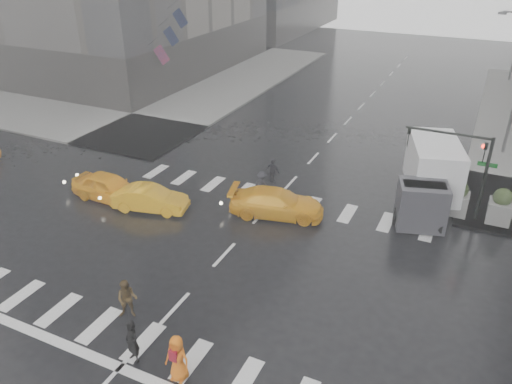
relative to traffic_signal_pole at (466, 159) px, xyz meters
The scene contains 17 objects.
ground 12.47m from the traffic_signal_pole, 138.36° to the right, with size 120.00×120.00×0.00m, color black.
sidewalk_nw 30.21m from the traffic_signal_pole, 161.58° to the left, with size 35.00×35.00×0.15m, color slate.
road_markings 12.47m from the traffic_signal_pole, 138.36° to the right, with size 18.00×48.00×0.01m, color silver, non-canonical shape.
traffic_signal_pole is the anchor object (origin of this frame).
planter_west 3.01m from the traffic_signal_pole, behind, with size 1.10×1.10×1.80m.
planter_mid 2.24m from the traffic_signal_pole, 91.76° to the left, with size 1.10×1.10×1.80m.
planter_east 3.00m from the traffic_signal_pole, ahead, with size 1.10×1.10×1.80m.
flag_cluster 26.38m from the traffic_signal_pole, 156.46° to the left, with size 2.87×3.06×4.69m.
pedestrian_black 17.29m from the traffic_signal_pole, 120.65° to the right, with size 1.23×1.24×2.43m.
pedestrian_brown 16.85m from the traffic_signal_pole, 128.21° to the right, with size 0.78×0.61×1.61m, color #4C381B.
pedestrian_orange 16.54m from the traffic_signal_pole, 115.22° to the right, with size 0.86×0.58×1.72m.
pedestrian_far_a 10.28m from the traffic_signal_pole, behind, with size 0.87×0.53×1.49m, color black.
pedestrian_far_b 10.35m from the traffic_signal_pole, 167.29° to the right, with size 0.98×0.54×1.51m, color black.
taxi_front 18.30m from the traffic_signal_pole, 160.66° to the right, with size 1.73×4.31×1.47m, color #FFAC0D.
taxi_mid 15.86m from the traffic_signal_pole, 157.43° to the right, with size 1.37×3.93×1.29m, color #FFAC0D.
taxi_rear 9.43m from the traffic_signal_pole, 156.01° to the right, with size 1.96×4.25×1.40m, color #FFAC0D.
box_truck 2.14m from the traffic_signal_pole, 162.26° to the left, with size 2.36×6.28×3.34m.
Camera 1 is at (9.28, -16.25, 12.92)m, focal length 35.00 mm.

